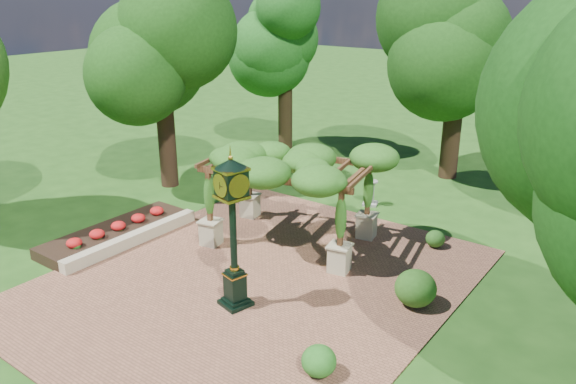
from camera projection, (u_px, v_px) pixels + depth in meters
The scene contains 13 objects.
ground at pixel (232, 296), 14.79m from camera, with size 120.00×120.00×0.00m, color #1E4714.
brick_plaza at pixel (256, 281), 15.53m from camera, with size 10.00×12.00×0.04m, color brown.
border_wall at pixel (133, 239), 17.68m from camera, with size 0.35×5.00×0.40m, color #C6B793.
flower_bed at pixel (115, 233), 18.19m from camera, with size 1.50×5.00×0.36m, color red.
pedestal_clock at pixel (233, 220), 13.53m from camera, with size 0.94×0.94×3.96m.
pergola at pixel (290, 165), 17.12m from camera, with size 5.48×4.04×3.12m.
sundial at pixel (371, 194), 20.93m from camera, with size 0.67×0.67×0.95m.
shrub_front at pixel (319, 361), 11.62m from camera, with size 0.74×0.74×0.67m, color #215E1B.
shrub_mid at pixel (416, 288), 14.15m from camera, with size 1.06×1.06×0.95m, color #285818.
shrub_back at pixel (435, 239), 17.45m from camera, with size 0.59×0.59×0.53m, color #28591A.
tree_west_near at pixel (159, 42), 21.23m from camera, with size 4.20×4.20×8.39m.
tree_west_far at pixel (285, 34), 26.25m from camera, with size 3.63×3.63×8.27m.
tree_north at pixel (461, 35), 22.19m from camera, with size 4.59×4.59×8.62m.
Camera 1 is at (8.93, -9.51, 7.62)m, focal length 35.00 mm.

